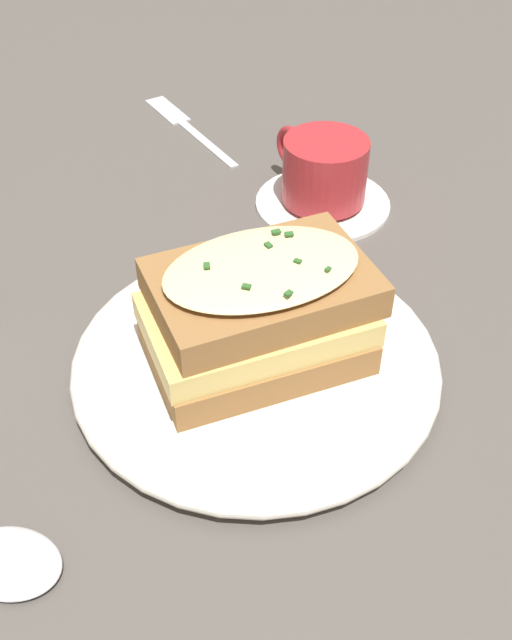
# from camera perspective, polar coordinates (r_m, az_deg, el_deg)

# --- Properties ---
(ground_plane) EXTENTS (2.40, 2.40, 0.00)m
(ground_plane) POSITION_cam_1_polar(r_m,az_deg,el_deg) (0.53, 2.19, -4.27)
(ground_plane) COLOR #514C47
(dinner_plate) EXTENTS (0.25, 0.25, 0.02)m
(dinner_plate) POSITION_cam_1_polar(r_m,az_deg,el_deg) (0.52, 0.00, -3.26)
(dinner_plate) COLOR silver
(dinner_plate) RESTS_ON ground_plane
(sandwich) EXTENTS (0.17, 0.16, 0.08)m
(sandwich) POSITION_cam_1_polar(r_m,az_deg,el_deg) (0.49, 0.07, 0.50)
(sandwich) COLOR olive
(sandwich) RESTS_ON dinner_plate
(teacup_with_saucer) EXTENTS (0.12, 0.13, 0.07)m
(teacup_with_saucer) POSITION_cam_1_polar(r_m,az_deg,el_deg) (0.68, 5.16, 10.77)
(teacup_with_saucer) COLOR white
(teacup_with_saucer) RESTS_ON ground_plane
(fork) EXTENTS (0.09, 0.17, 0.00)m
(fork) POSITION_cam_1_polar(r_m,az_deg,el_deg) (0.84, -5.68, 14.82)
(fork) COLOR silver
(fork) RESTS_ON ground_plane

